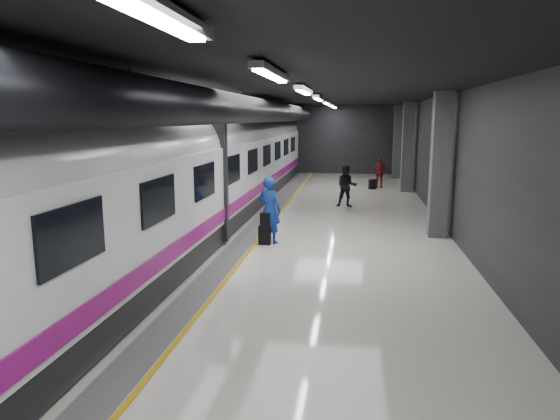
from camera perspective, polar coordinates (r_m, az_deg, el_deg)
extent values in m
plane|color=silver|center=(14.62, 0.66, -4.19)|extent=(40.00, 40.00, 0.00)
cube|color=black|center=(14.17, 0.70, 13.70)|extent=(10.00, 40.00, 0.02)
cube|color=#28282B|center=(34.10, 5.32, 7.98)|extent=(10.00, 0.02, 4.50)
cube|color=#28282B|center=(15.70, -17.78, 4.67)|extent=(0.02, 40.00, 4.50)
cube|color=#28282B|center=(14.42, 20.82, 4.01)|extent=(0.02, 40.00, 4.50)
cube|color=slate|center=(14.86, -4.52, -3.96)|extent=(0.65, 39.80, 0.01)
cube|color=gold|center=(14.77, -3.00, -4.02)|extent=(0.10, 39.80, 0.01)
cylinder|color=black|center=(14.38, -4.55, 11.43)|extent=(0.80, 38.00, 0.80)
cube|color=silver|center=(8.15, -0.94, 15.40)|extent=(0.22, 2.60, 0.10)
cube|color=silver|center=(13.10, 2.76, 13.52)|extent=(0.22, 2.60, 0.10)
cube|color=silver|center=(18.07, 4.40, 12.66)|extent=(0.22, 2.60, 0.10)
cube|color=silver|center=(23.06, 5.33, 12.16)|extent=(0.22, 2.60, 0.10)
cube|color=silver|center=(28.05, 5.93, 11.84)|extent=(0.22, 2.60, 0.10)
cube|color=silver|center=(32.05, 6.27, 11.65)|extent=(0.22, 2.60, 0.10)
cube|color=#515154|center=(16.29, 17.81, 4.86)|extent=(0.55, 0.55, 4.50)
cube|color=#515154|center=(26.18, 14.36, 6.97)|extent=(0.55, 0.55, 4.50)
cube|color=#515154|center=(32.15, 13.31, 7.60)|extent=(0.55, 0.55, 4.50)
cube|color=black|center=(15.31, -11.49, -2.39)|extent=(2.80, 38.00, 0.60)
cube|color=white|center=(15.06, -11.68, 2.81)|extent=(2.90, 38.00, 2.20)
cylinder|color=white|center=(14.97, -11.82, 6.42)|extent=(2.80, 38.00, 2.80)
cube|color=#910D73|center=(14.75, -6.20, -0.34)|extent=(0.04, 38.00, 0.35)
cube|color=black|center=(15.03, -11.72, 3.76)|extent=(3.05, 0.25, 3.80)
cube|color=black|center=(7.23, -22.63, -2.72)|extent=(0.05, 1.60, 0.85)
cube|color=black|center=(9.87, -13.69, 1.14)|extent=(0.05, 1.60, 0.85)
cube|color=black|center=(12.67, -8.59, 3.32)|extent=(0.05, 1.60, 0.85)
cube|color=black|center=(15.54, -5.35, 4.70)|extent=(0.05, 1.60, 0.85)
cube|color=black|center=(18.45, -3.12, 5.63)|extent=(0.05, 1.60, 0.85)
cube|color=black|center=(21.39, -1.50, 6.31)|extent=(0.05, 1.60, 0.85)
cube|color=black|center=(24.35, -0.26, 6.81)|extent=(0.05, 1.60, 0.85)
cube|color=black|center=(27.31, 0.71, 7.21)|extent=(0.05, 1.60, 0.85)
cube|color=black|center=(30.28, 1.49, 7.53)|extent=(0.05, 1.60, 0.85)
imported|color=#183EB7|center=(14.86, -1.23, 0.02)|extent=(0.85, 0.70, 2.01)
cube|color=black|center=(14.79, -1.76, -2.89)|extent=(0.36, 0.23, 0.57)
cube|color=black|center=(14.70, -1.73, -1.08)|extent=(0.29, 0.16, 0.38)
imported|color=black|center=(21.17, 7.63, 2.73)|extent=(0.90, 0.72, 1.77)
imported|color=maroon|center=(27.46, 11.28, 4.22)|extent=(0.97, 0.47, 1.61)
cube|color=black|center=(26.78, 10.52, 2.92)|extent=(0.42, 0.36, 0.53)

